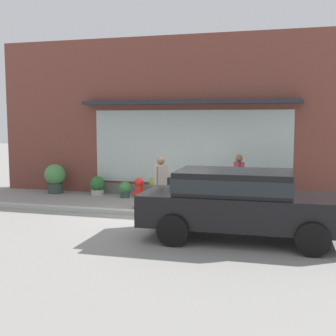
% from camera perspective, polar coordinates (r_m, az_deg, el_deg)
% --- Properties ---
extents(ground_plane, '(60.00, 60.00, 0.00)m').
position_cam_1_polar(ground_plane, '(12.30, -0.58, -6.04)').
color(ground_plane, gray).
extents(curb_strip, '(14.00, 0.24, 0.12)m').
position_cam_1_polar(curb_strip, '(12.10, -0.85, -5.96)').
color(curb_strip, '#B2B2AD').
rests_on(curb_strip, ground_plane).
extents(storefront, '(14.00, 0.81, 5.42)m').
position_cam_1_polar(storefront, '(15.10, 2.76, 6.39)').
color(storefront, brown).
rests_on(storefront, ground_plane).
extents(fire_hydrant, '(0.42, 0.39, 0.92)m').
position_cam_1_polar(fire_hydrant, '(13.08, -3.72, -3.21)').
color(fire_hydrant, red).
rests_on(fire_hydrant, ground_plane).
extents(pedestrian_with_handbag, '(0.42, 0.59, 1.56)m').
position_cam_1_polar(pedestrian_with_handbag, '(12.58, -0.85, -1.61)').
color(pedestrian_with_handbag, brown).
rests_on(pedestrian_with_handbag, ground_plane).
extents(pedestrian_passerby, '(0.33, 0.41, 1.60)m').
position_cam_1_polar(pedestrian_passerby, '(13.23, 9.10, -1.16)').
color(pedestrian_passerby, '#232328').
rests_on(pedestrian_passerby, ground_plane).
extents(parked_car_black, '(4.48, 1.98, 1.52)m').
position_cam_1_polar(parked_car_black, '(9.78, 9.30, -4.10)').
color(parked_car_black, black).
rests_on(parked_car_black, ground_plane).
extents(potted_plant_doorstep, '(0.43, 0.43, 0.78)m').
position_cam_1_polar(potted_plant_doorstep, '(14.15, 14.24, -2.73)').
color(potted_plant_doorstep, '#B7B2A3').
rests_on(potted_plant_doorstep, ground_plane).
extents(potted_plant_window_right, '(0.52, 0.52, 0.84)m').
position_cam_1_polar(potted_plant_window_right, '(14.18, 4.14, -2.76)').
color(potted_plant_window_right, '#4C4C51').
rests_on(potted_plant_window_right, ground_plane).
extents(potted_plant_trailing_edge, '(0.75, 0.75, 1.04)m').
position_cam_1_polar(potted_plant_trailing_edge, '(16.24, -14.31, -1.14)').
color(potted_plant_trailing_edge, '#33473D').
rests_on(potted_plant_trailing_edge, ground_plane).
extents(potted_plant_low_front, '(0.38, 0.38, 0.73)m').
position_cam_1_polar(potted_plant_low_front, '(14.64, -1.73, -2.54)').
color(potted_plant_low_front, '#9E6042').
rests_on(potted_plant_low_front, ground_plane).
extents(potted_plant_near_hydrant, '(0.51, 0.51, 0.66)m').
position_cam_1_polar(potted_plant_near_hydrant, '(15.62, -9.07, -2.21)').
color(potted_plant_near_hydrant, '#B7B2A3').
rests_on(potted_plant_near_hydrant, ground_plane).
extents(potted_plant_window_center, '(0.41, 0.41, 0.54)m').
position_cam_1_polar(potted_plant_window_center, '(14.98, -5.56, -2.72)').
color(potted_plant_window_center, '#33473D').
rests_on(potted_plant_window_center, ground_plane).
extents(potted_plant_corner_tall, '(0.37, 0.37, 1.14)m').
position_cam_1_polar(potted_plant_corner_tall, '(14.27, 10.69, -2.20)').
color(potted_plant_corner_tall, '#33473D').
rests_on(potted_plant_corner_tall, ground_plane).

